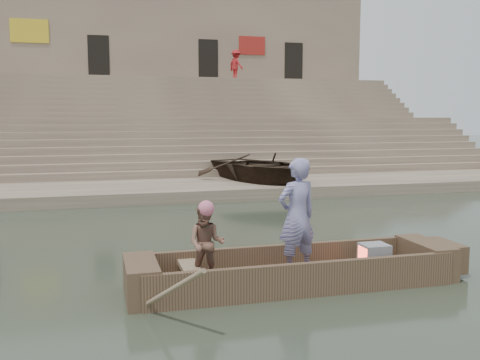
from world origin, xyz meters
name	(u,v)px	position (x,y,z in m)	size (l,w,h in m)	color
ground	(209,248)	(0.00, 0.00, 0.00)	(120.00, 120.00, 0.00)	#293427
lower_landing	(164,190)	(0.00, 8.00, 0.20)	(32.00, 4.00, 0.40)	gray
mid_landing	(145,146)	(0.00, 15.50, 1.40)	(32.00, 3.00, 2.80)	gray
upper_landing	(134,121)	(0.00, 22.50, 2.60)	(32.00, 3.00, 5.20)	gray
ghat_steps	(142,137)	(0.00, 17.19, 1.80)	(32.00, 11.00, 5.20)	gray
building_wall	(129,76)	(0.00, 26.50, 5.60)	(32.00, 5.07, 11.20)	gray
main_rowboat	(294,279)	(0.87, -2.89, 0.11)	(5.00, 1.30, 0.22)	brown
rowboat_trim	(306,267)	(1.08, -2.90, 0.31)	(6.04, 2.63, 1.92)	brown
standing_man	(297,216)	(0.89, -2.95, 1.20)	(0.71, 0.47, 1.96)	navy
rowing_man	(206,244)	(-0.65, -2.99, 0.84)	(0.61, 0.47, 1.25)	#21654C
television	(374,255)	(2.37, -2.89, 0.42)	(0.46, 0.42, 0.40)	gray
beached_rowboat	(261,167)	(3.77, 8.25, 0.93)	(3.68, 5.16, 1.07)	#2D2116
pedestrian	(236,65)	(6.52, 22.52, 6.16)	(1.24, 0.71, 1.91)	maroon
cloth_bundles	(268,177)	(4.11, 8.39, 0.53)	(1.39, 0.56, 0.26)	#3F5999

